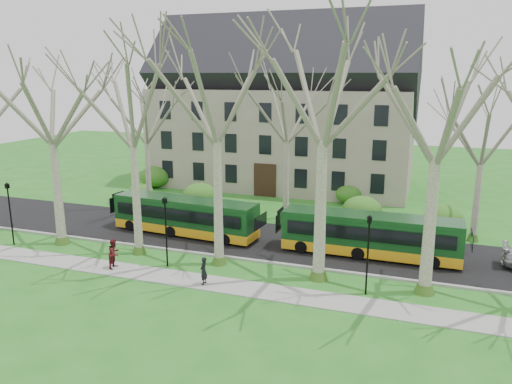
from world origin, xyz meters
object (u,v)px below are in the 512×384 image
pedestrian_a (204,271)px  pedestrian_b (114,253)px  bus_follow (370,235)px  bus_lead (185,216)px

pedestrian_a → pedestrian_b: 6.13m
bus_follow → bus_lead: bearing=179.9°
bus_lead → bus_follow: (13.27, -0.06, 0.03)m
bus_follow → pedestrian_b: 16.02m
pedestrian_b → bus_follow: bearing=-66.3°
bus_lead → pedestrian_a: 9.30m
bus_lead → pedestrian_b: size_ratio=6.04×
bus_lead → bus_follow: bearing=4.5°
bus_lead → pedestrian_b: 7.41m
bus_lead → pedestrian_b: bus_lead is taller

